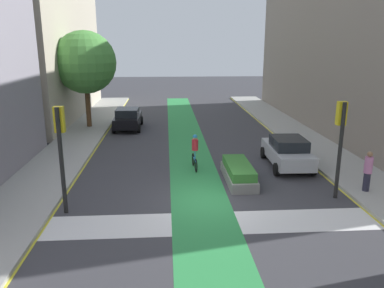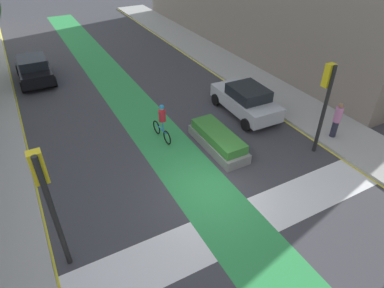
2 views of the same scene
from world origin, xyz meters
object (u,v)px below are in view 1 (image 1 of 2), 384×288
object	(u,v)px
traffic_signal_near_left	(60,139)
car_black_left_far	(128,118)
cyclist_in_lane	(195,151)
street_tree_near	(85,62)
pedestrian_sidewalk_right_a	(368,171)
median_planter	(239,173)
car_silver_right_far	(287,152)
traffic_signal_near_right	(341,131)

from	to	relation	value
traffic_signal_near_left	car_black_left_far	size ratio (longest dim) A/B	0.96
cyclist_in_lane	street_tree_near	xyz separation A→B (m)	(-7.27, 10.30, 3.93)
pedestrian_sidewalk_right_a	street_tree_near	distance (m)	20.44
traffic_signal_near_left	street_tree_near	distance (m)	15.23
traffic_signal_near_left	median_planter	distance (m)	8.13
cyclist_in_lane	car_silver_right_far	bearing A→B (deg)	2.05
traffic_signal_near_left	median_planter	world-z (taller)	traffic_signal_near_left
traffic_signal_near_left	car_black_left_far	bearing A→B (deg)	86.11
traffic_signal_near_right	cyclist_in_lane	size ratio (longest dim) A/B	2.17
car_silver_right_far	cyclist_in_lane	size ratio (longest dim) A/B	2.29
median_planter	street_tree_near	bearing A→B (deg)	127.17
traffic_signal_near_right	traffic_signal_near_left	xyz separation A→B (m)	(-10.88, -0.70, 0.02)
median_planter	traffic_signal_near_left	bearing A→B (deg)	-158.46
pedestrian_sidewalk_right_a	car_black_left_far	bearing A→B (deg)	129.73
street_tree_near	median_planter	size ratio (longest dim) A/B	2.06
traffic_signal_near_right	cyclist_in_lane	world-z (taller)	traffic_signal_near_right
traffic_signal_near_left	cyclist_in_lane	bearing A→B (deg)	41.34
traffic_signal_near_left	pedestrian_sidewalk_right_a	world-z (taller)	traffic_signal_near_left
traffic_signal_near_right	street_tree_near	size ratio (longest dim) A/B	0.57
pedestrian_sidewalk_right_a	traffic_signal_near_right	bearing A→B (deg)	-172.75
car_silver_right_far	street_tree_near	bearing A→B (deg)	140.11
car_black_left_far	median_planter	xyz separation A→B (m)	(6.22, -11.70, -0.40)
cyclist_in_lane	median_planter	xyz separation A→B (m)	(1.91, -1.81, -0.57)
traffic_signal_near_left	car_black_left_far	world-z (taller)	traffic_signal_near_left
traffic_signal_near_right	traffic_signal_near_left	size ratio (longest dim) A/B	0.99
street_tree_near	traffic_signal_near_left	bearing A→B (deg)	-82.47
car_black_left_far	pedestrian_sidewalk_right_a	size ratio (longest dim) A/B	2.42
car_black_left_far	pedestrian_sidewalk_right_a	distance (m)	17.76
pedestrian_sidewalk_right_a	median_planter	xyz separation A→B (m)	(-5.14, 1.96, -0.64)
pedestrian_sidewalk_right_a	cyclist_in_lane	bearing A→B (deg)	151.88
car_black_left_far	median_planter	size ratio (longest dim) A/B	1.23
car_black_left_far	median_planter	bearing A→B (deg)	-62.02
cyclist_in_lane	street_tree_near	bearing A→B (deg)	125.21
street_tree_near	median_planter	bearing A→B (deg)	-52.83
pedestrian_sidewalk_right_a	street_tree_near	bearing A→B (deg)	135.51
traffic_signal_near_right	car_silver_right_far	bearing A→B (deg)	100.23
cyclist_in_lane	pedestrian_sidewalk_right_a	distance (m)	7.99
traffic_signal_near_right	pedestrian_sidewalk_right_a	world-z (taller)	traffic_signal_near_right
traffic_signal_near_right	pedestrian_sidewalk_right_a	size ratio (longest dim) A/B	2.31
traffic_signal_near_right	traffic_signal_near_left	bearing A→B (deg)	-176.31
pedestrian_sidewalk_right_a	car_silver_right_far	bearing A→B (deg)	119.20
car_black_left_far	street_tree_near	world-z (taller)	street_tree_near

